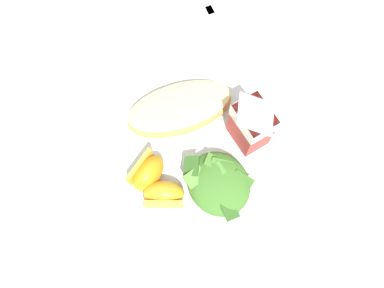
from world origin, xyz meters
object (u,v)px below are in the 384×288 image
Objects in this scene: cheesy_pizza_bread at (180,109)px; milk_carton at (252,122)px; green_salad_pile at (219,183)px; orange_wedge_front at (147,172)px; white_plate at (192,148)px; orange_wedge_middle at (164,195)px; metal_fork at (221,32)px.

milk_carton reaches higher than cheesy_pizza_bread.
orange_wedge_front is at bearing -129.57° from green_salad_pile.
white_plate is 0.09m from orange_wedge_middle.
orange_wedge_front is (-0.07, -0.08, -0.00)m from green_salad_pile.
green_salad_pile is (0.13, -0.01, 0.00)m from cheesy_pizza_bread.
orange_wedge_front is (-0.02, -0.16, -0.04)m from milk_carton.
cheesy_pizza_bread is 0.14m from orange_wedge_middle.
green_salad_pile is at bearing -33.50° from metal_fork.
metal_fork is at bearing 135.43° from white_plate.
milk_carton is 0.58× the size of metal_fork.
orange_wedge_front is (0.06, -0.09, 0.00)m from cheesy_pizza_bread.
cheesy_pizza_bread is 1.67× the size of milk_carton.
white_plate is 0.08m from green_salad_pile.
orange_wedge_middle is at bearing -109.01° from green_salad_pile.
white_plate is 4.03× the size of orange_wedge_front.
green_salad_pile reaches higher than metal_fork.
milk_carton is 1.58× the size of orange_wedge_front.
orange_wedge_front reaches higher than white_plate.
green_salad_pile is at bearing 50.43° from orange_wedge_front.
milk_carton is at bearing 96.25° from orange_wedge_middle.
metal_fork is (-0.10, 0.14, -0.03)m from cheesy_pizza_bread.
cheesy_pizza_bread is 0.97× the size of metal_fork.
white_plate is 4.00× the size of orange_wedge_middle.
milk_carton is at bearing 81.75° from orange_wedge_front.
orange_wedge_middle is at bearing 5.94° from orange_wedge_front.
white_plate is at bearing -11.72° from cheesy_pizza_bread.
milk_carton is at bearing 39.23° from cheesy_pizza_bread.
metal_fork is (-0.23, 0.15, -0.03)m from green_salad_pile.
orange_wedge_front is at bearing -85.35° from white_plate.
cheesy_pizza_bread is at bearing 168.28° from white_plate.
milk_carton is at bearing 118.63° from green_salad_pile.
orange_wedge_middle is at bearing -83.75° from milk_carton.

